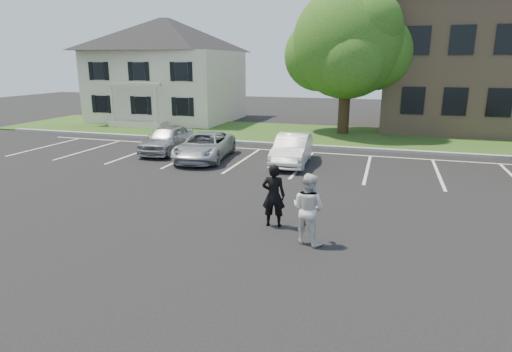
# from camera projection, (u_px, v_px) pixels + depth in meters

# --- Properties ---
(ground_plane) EXTENTS (90.00, 90.00, 0.00)m
(ground_plane) POSITION_uv_depth(u_px,v_px,m) (245.00, 230.00, 11.58)
(ground_plane) COLOR black
(ground_plane) RESTS_ON ground
(curb) EXTENTS (40.00, 0.30, 0.15)m
(curb) POSITION_uv_depth(u_px,v_px,m) (317.00, 146.00, 22.64)
(curb) COLOR gray
(curb) RESTS_ON ground
(grass_strip) EXTENTS (44.00, 8.00, 0.08)m
(grass_strip) POSITION_uv_depth(u_px,v_px,m) (328.00, 135.00, 26.34)
(grass_strip) COLOR #254417
(grass_strip) RESTS_ON ground
(stall_lines) EXTENTS (34.00, 5.36, 0.01)m
(stall_lines) POSITION_uv_depth(u_px,v_px,m) (337.00, 162.00, 19.44)
(stall_lines) COLOR silver
(stall_lines) RESTS_ON ground
(house) EXTENTS (10.30, 9.22, 7.60)m
(house) POSITION_uv_depth(u_px,v_px,m) (167.00, 70.00, 32.74)
(house) COLOR beige
(house) RESTS_ON ground
(tree) EXTENTS (7.80, 7.20, 8.80)m
(tree) POSITION_uv_depth(u_px,v_px,m) (349.00, 46.00, 25.69)
(tree) COLOR black
(tree) RESTS_ON ground
(man_black_suit) EXTENTS (0.68, 0.48, 1.75)m
(man_black_suit) POSITION_uv_depth(u_px,v_px,m) (274.00, 196.00, 11.63)
(man_black_suit) COLOR black
(man_black_suit) RESTS_ON ground
(man_white_shirt) EXTENTS (1.07, 0.96, 1.80)m
(man_white_shirt) POSITION_uv_depth(u_px,v_px,m) (308.00, 209.00, 10.52)
(man_white_shirt) COLOR silver
(man_white_shirt) RESTS_ON ground
(car_silver_west) EXTENTS (1.84, 4.11, 1.37)m
(car_silver_west) POSITION_uv_depth(u_px,v_px,m) (167.00, 139.00, 21.35)
(car_silver_west) COLOR #ADAEB2
(car_silver_west) RESTS_ON ground
(car_silver_minivan) EXTENTS (2.53, 4.67, 1.24)m
(car_silver_minivan) POSITION_uv_depth(u_px,v_px,m) (205.00, 146.00, 19.85)
(car_silver_minivan) COLOR #ABAEB3
(car_silver_minivan) RESTS_ON ground
(car_white_sedan) EXTENTS (1.63, 4.07, 1.32)m
(car_white_sedan) POSITION_uv_depth(u_px,v_px,m) (292.00, 149.00, 18.90)
(car_white_sedan) COLOR silver
(car_white_sedan) RESTS_ON ground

